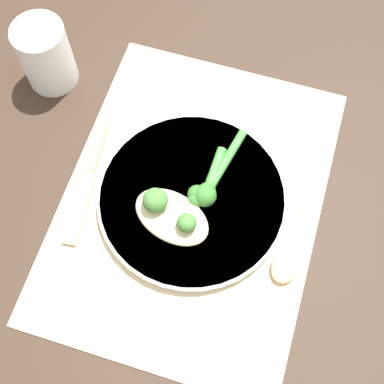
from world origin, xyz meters
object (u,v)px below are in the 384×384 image
at_px(chicken_fillet, 172,217).
at_px(spoon, 290,253).
at_px(plate, 192,198).
at_px(broccoli_stalk_rear, 210,182).
at_px(broccoli_stalk_left, 205,190).
at_px(water_glass, 46,55).
at_px(knife, 88,180).

height_order(chicken_fillet, spoon, chicken_fillet).
height_order(plate, spoon, plate).
bearing_deg(broccoli_stalk_rear, plate, 65.00).
bearing_deg(broccoli_stalk_left, water_glass, -22.89).
xyz_separation_m(chicken_fillet, water_glass, (0.17, 0.24, 0.02)).
height_order(knife, spoon, spoon).
xyz_separation_m(broccoli_stalk_left, spoon, (-0.04, -0.13, -0.02)).
bearing_deg(chicken_fillet, water_glass, 54.56).
relative_size(plate, chicken_fillet, 2.13).
bearing_deg(broccoli_stalk_left, plate, 30.14).
distance_m(plate, chicken_fillet, 0.04).
xyz_separation_m(plate, water_glass, (0.13, 0.26, 0.04)).
distance_m(knife, spoon, 0.29).
bearing_deg(water_glass, knife, -142.60).
height_order(broccoli_stalk_left, water_glass, water_glass).
distance_m(broccoli_stalk_left, knife, 0.17).
bearing_deg(chicken_fillet, knife, 78.89).
distance_m(knife, water_glass, 0.19).
relative_size(plate, spoon, 1.50).
bearing_deg(plate, water_glass, 62.59).
distance_m(broccoli_stalk_left, water_glass, 0.30).
relative_size(knife, water_glass, 1.78).
xyz_separation_m(knife, spoon, (-0.02, -0.29, 0.00)).
height_order(broccoli_stalk_left, knife, broccoli_stalk_left).
height_order(plate, broccoli_stalk_rear, broccoli_stalk_rear).
bearing_deg(knife, broccoli_stalk_rear, -173.65).
relative_size(plate, knife, 1.38).
height_order(plate, knife, plate).
xyz_separation_m(knife, water_glass, (0.15, 0.11, 0.05)).
relative_size(broccoli_stalk_left, broccoli_stalk_rear, 0.77).
bearing_deg(broccoli_stalk_left, broccoli_stalk_rear, -96.47).
relative_size(plate, water_glass, 2.44).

